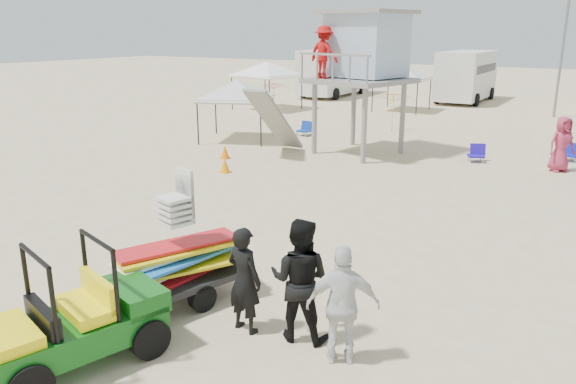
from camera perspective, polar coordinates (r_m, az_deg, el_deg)
The scene contains 20 objects.
ground at distance 10.41m, azimuth -11.16°, elevation -10.47°, with size 140.00×140.00×0.00m, color beige.
utility_cart at distance 8.56m, azimuth -21.18°, elevation -11.27°, with size 1.79×2.57×1.77m.
surf_trailer at distance 9.96m, azimuth -10.59°, elevation -6.29°, with size 1.72×2.42×2.09m.
man_left at distance 8.87m, azimuth -4.45°, elevation -8.89°, with size 0.63×0.41×1.73m, color black.
man_mid at distance 8.59m, azimuth 1.19°, elevation -8.90°, with size 0.95×0.74×1.95m, color black.
man_right at distance 8.08m, azimuth 5.61°, elevation -11.38°, with size 1.04×0.43×1.78m, color silver.
lifeguard_tower at distance 21.65m, azimuth 7.31°, elevation 14.04°, with size 3.91×3.91×5.17m.
canopy_white_a at distance 24.33m, azimuth -5.31°, elevation 10.98°, with size 3.67×3.67×2.99m.
canopy_white_b at distance 33.89m, azimuth -2.17°, elevation 12.86°, with size 3.53×3.53×3.21m.
canopy_white_c at distance 33.99m, azimuth 11.62°, elevation 12.33°, with size 2.87×2.87×3.07m.
umbrella_a at distance 33.49m, azimuth -1.46°, elevation 9.68°, with size 1.81×1.84×1.66m, color red.
umbrella_b at distance 26.92m, azimuth 10.59°, elevation 8.02°, with size 2.00×2.04×1.84m, color yellow.
cone_near at distance 18.88m, azimuth -6.43°, elevation 2.71°, with size 0.34×0.34×0.50m, color orange.
cone_far at distance 21.00m, azimuth -6.43°, elevation 4.08°, with size 0.34×0.34×0.50m, color orange.
beach_chair_a at distance 25.51m, azimuth 1.77°, elevation 6.46°, with size 0.58×0.62×0.64m.
beach_chair_b at distance 21.51m, azimuth 18.64°, elevation 3.79°, with size 0.70×0.78×0.64m.
beach_chair_c at distance 22.94m, azimuth 26.84°, elevation 3.62°, with size 0.63×0.68×0.64m.
rv_far_left at distance 41.22m, azimuth 4.68°, elevation 12.21°, with size 2.64×6.80×3.25m.
rv_mid_left at distance 39.51m, azimuth 17.68°, elevation 11.35°, with size 2.65×6.50×3.25m.
light_pole_left at distance 33.95m, azimuth 26.19°, elevation 13.55°, with size 0.14×0.14×8.00m, color slate.
Camera 1 is at (6.42, -6.77, 4.62)m, focal length 35.00 mm.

